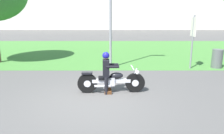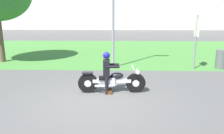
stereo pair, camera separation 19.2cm
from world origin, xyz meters
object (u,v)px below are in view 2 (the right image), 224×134
object	(u,v)px
motorcycle_lead	(112,81)
rider_lead	(107,69)
trash_can	(221,59)
sign_banner	(196,34)

from	to	relation	value
motorcycle_lead	rider_lead	size ratio (longest dim) A/B	1.63
trash_can	motorcycle_lead	bearing A→B (deg)	-146.27
rider_lead	trash_can	size ratio (longest dim) A/B	1.51
rider_lead	trash_can	world-z (taller)	rider_lead
motorcycle_lead	rider_lead	xyz separation A→B (m)	(-0.17, -0.00, 0.42)
rider_lead	trash_can	distance (m)	6.53
trash_can	rider_lead	bearing A→B (deg)	-147.06
motorcycle_lead	trash_can	distance (m)	6.38
trash_can	sign_banner	size ratio (longest dim) A/B	0.36
motorcycle_lead	rider_lead	distance (m)	0.46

